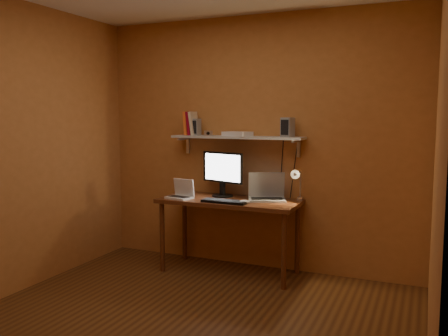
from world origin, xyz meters
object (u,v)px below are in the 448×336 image
at_px(shelf_camera, 208,133).
at_px(wall_shelf, 237,138).
at_px(monitor, 222,172).
at_px(speaker_right, 288,127).
at_px(desk_lamp, 298,181).
at_px(desk, 229,208).
at_px(laptop, 267,193).
at_px(keyboard, 225,201).
at_px(netbook, 181,193).
at_px(mouse, 244,202).
at_px(router, 237,134).
at_px(speaker_left, 195,127).

bearing_deg(shelf_camera, wall_shelf, 14.97).
height_order(monitor, speaker_right, speaker_right).
relative_size(monitor, desk_lamp, 1.32).
bearing_deg(desk_lamp, desk, -169.19).
height_order(desk, wall_shelf, wall_shelf).
bearing_deg(laptop, shelf_camera, 158.46).
relative_size(wall_shelf, keyboard, 3.12).
xyz_separation_m(desk, speaker_right, (0.53, 0.19, 0.81)).
xyz_separation_m(laptop, desk_lamp, (0.31, 0.00, 0.14)).
relative_size(monitor, netbook, 1.75).
distance_m(mouse, router, 0.75).
bearing_deg(monitor, desk_lamp, 17.21).
bearing_deg(speaker_left, desk, -21.79).
bearing_deg(netbook, mouse, 9.17).
bearing_deg(speaker_left, netbook, -88.18).
bearing_deg(speaker_left, monitor, -10.66).
height_order(laptop, mouse, laptop).
height_order(netbook, speaker_right, speaker_right).
distance_m(speaker_right, shelf_camera, 0.83).
bearing_deg(monitor, mouse, -22.22).
bearing_deg(wall_shelf, keyboard, -85.34).
height_order(desk, keyboard, keyboard).
bearing_deg(keyboard, monitor, 118.97).
xyz_separation_m(wall_shelf, desk_lamp, (0.66, -0.07, -0.40)).
bearing_deg(desk, monitor, 135.99).
bearing_deg(laptop, netbook, 175.36).
relative_size(speaker_right, shelf_camera, 2.06).
bearing_deg(wall_shelf, mouse, -58.13).
bearing_deg(router, speaker_right, 1.94).
bearing_deg(desk, router, 85.71).
bearing_deg(mouse, router, 103.73).
xyz_separation_m(desk, laptop, (0.35, 0.12, 0.16)).
bearing_deg(speaker_right, mouse, -114.48).
bearing_deg(monitor, speaker_right, 22.97).
distance_m(laptop, shelf_camera, 0.86).
distance_m(netbook, desk_lamp, 1.17).
relative_size(netbook, desk_lamp, 0.75).
height_order(laptop, router, router).
bearing_deg(shelf_camera, laptop, 0.41).
bearing_deg(mouse, laptop, 48.49).
height_order(speaker_left, shelf_camera, speaker_left).
bearing_deg(desk_lamp, mouse, -146.07).
bearing_deg(desk_lamp, speaker_left, 176.46).
bearing_deg(monitor, desk, -26.66).
bearing_deg(desk, keyboard, -80.56).
xyz_separation_m(netbook, mouse, (0.70, -0.03, -0.03)).
xyz_separation_m(netbook, speaker_left, (-0.01, 0.33, 0.66)).
xyz_separation_m(wall_shelf, shelf_camera, (-0.29, -0.08, 0.04)).
height_order(laptop, speaker_right, speaker_right).
bearing_deg(laptop, speaker_right, -0.63).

